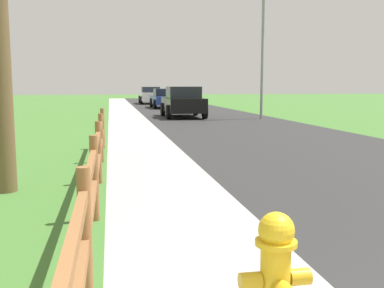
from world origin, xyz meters
TOP-DOWN VIEW (x-y plane):
  - ground_plane at (0.00, 25.00)m, footprint 120.00×120.00m
  - road_asphalt at (3.50, 27.00)m, footprint 7.00×66.00m
  - curb_concrete at (-3.00, 27.00)m, footprint 6.00×66.00m
  - grass_verge at (-4.50, 27.00)m, footprint 5.00×66.00m
  - fire_hydrant at (-0.80, 1.68)m, footprint 0.51×0.44m
  - rail_fence at (-2.13, 5.87)m, footprint 0.11×11.54m
  - parked_suv_black at (2.08, 23.46)m, footprint 2.18×4.47m
  - parked_car_blue at (2.38, 33.93)m, footprint 2.16×4.90m
  - parked_car_white at (1.92, 42.11)m, footprint 2.15×5.02m
  - street_lamp at (6.09, 21.58)m, footprint 1.17×0.20m

SIDE VIEW (x-z plane):
  - ground_plane at x=0.00m, z-range 0.00..0.00m
  - road_asphalt at x=3.50m, z-range 0.00..0.01m
  - curb_concrete at x=-3.00m, z-range 0.00..0.01m
  - grass_verge at x=-4.50m, z-range 0.00..0.01m
  - fire_hydrant at x=-0.80m, z-range 0.02..0.93m
  - rail_fence at x=-2.13m, z-range 0.09..1.23m
  - parked_car_blue at x=2.38m, z-range 0.00..1.50m
  - parked_car_white at x=1.92m, z-range 0.01..1.62m
  - parked_suv_black at x=2.08m, z-range -0.01..1.69m
  - street_lamp at x=6.09m, z-range 0.61..7.20m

